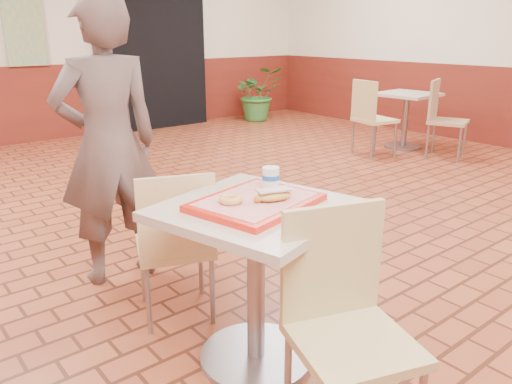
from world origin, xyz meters
TOP-DOWN VIEW (x-y plane):
  - room_shell at (0.00, 0.00)m, footprint 8.01×10.01m
  - wainscot_band at (0.00, 0.00)m, footprint 8.00×10.00m
  - corridor_doorway at (1.20, 4.88)m, footprint 1.60×0.22m
  - promo_poster at (-0.60, 4.94)m, footprint 0.50×0.03m
  - main_table at (-1.28, -0.57)m, footprint 0.71×0.71m
  - chair_main_front at (-1.29, -1.07)m, footprint 0.51×0.51m
  - chair_main_back at (-1.37, -0.05)m, footprint 0.48×0.48m
  - customer at (-1.41, 0.61)m, footprint 0.64×0.46m
  - serving_tray at (-1.28, -0.57)m, footprint 0.50×0.39m
  - ring_donut at (-1.39, -0.54)m, footprint 0.10×0.10m
  - long_john_donut at (-1.24, -0.63)m, footprint 0.17×0.12m
  - paper_cup at (-1.14, -0.50)m, footprint 0.08×0.08m
  - second_table at (2.95, 1.63)m, footprint 0.66×0.66m
  - chair_second_left at (2.24, 1.63)m, footprint 0.48×0.48m
  - chair_second_front at (2.85, 1.07)m, footprint 0.53×0.53m
  - potted_plant at (2.78, 4.40)m, footprint 0.94×0.87m

SIDE VIEW (x-z plane):
  - potted_plant at x=2.78m, z-range 0.00..0.88m
  - chair_main_back at x=-1.37m, z-range 0.05..0.85m
  - second_table at x=2.95m, z-range 0.12..0.81m
  - chair_main_front at x=-1.29m, z-range 0.05..0.91m
  - chair_second_left at x=2.24m, z-range 0.05..0.95m
  - wainscot_band at x=0.00m, z-range 0.00..1.00m
  - chair_second_front at x=2.85m, z-range 0.05..0.95m
  - main_table at x=-1.28m, z-range 0.13..0.88m
  - serving_tray at x=-1.28m, z-range 0.75..0.78m
  - ring_donut at x=-1.39m, z-range 0.78..0.81m
  - long_john_donut at x=-1.24m, z-range 0.78..0.83m
  - customer at x=-1.41m, z-range 0.00..1.64m
  - paper_cup at x=-1.14m, z-range 0.78..0.88m
  - corridor_doorway at x=1.20m, z-range 0.00..2.20m
  - room_shell at x=0.00m, z-range 0.00..3.00m
  - promo_poster at x=-0.60m, z-range 1.00..2.20m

